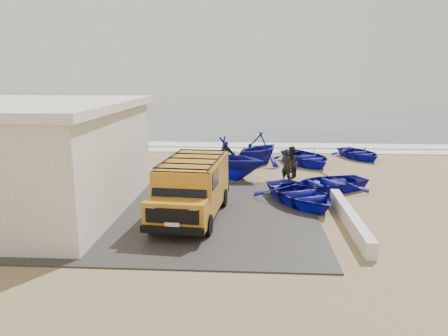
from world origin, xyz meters
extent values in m
plane|color=#967E57|center=(0.00, 0.00, 0.00)|extent=(160.00, 160.00, 0.00)
cube|color=#373432|center=(-2.00, -2.00, 0.03)|extent=(12.00, 10.00, 0.05)
cube|color=#385166|center=(0.00, 56.00, 0.00)|extent=(180.00, 88.00, 0.01)
cube|color=white|center=(0.00, 12.00, 0.03)|extent=(180.00, 1.60, 0.06)
cube|color=white|center=(0.00, 14.50, 0.02)|extent=(180.00, 2.20, 0.04)
cube|color=white|center=(-7.50, -2.00, 2.00)|extent=(8.00, 9.00, 4.00)
cube|color=silver|center=(-7.50, -2.00, 4.15)|extent=(8.40, 9.40, 0.30)
cube|color=black|center=(-3.55, -0.50, 2.60)|extent=(0.08, 0.70, 0.90)
cube|color=silver|center=(5.00, -3.00, 0.28)|extent=(0.35, 6.00, 0.55)
cube|color=orange|center=(-0.71, -2.10, 1.26)|extent=(2.42, 4.34, 1.76)
cube|color=orange|center=(-0.95, -4.65, 0.85)|extent=(2.11, 1.15, 0.96)
cube|color=black|center=(-0.90, -4.15, 1.71)|extent=(1.89, 0.53, 0.77)
cube|color=black|center=(-1.00, -5.15, 0.96)|extent=(1.73, 0.25, 0.48)
cube|color=black|center=(-1.00, -5.19, 0.50)|extent=(2.08, 0.35, 0.24)
cube|color=black|center=(-0.71, -2.15, 2.22)|extent=(2.28, 4.01, 0.06)
cylinder|color=black|center=(-1.86, -4.14, 0.37)|extent=(0.30, 0.77, 0.75)
cylinder|color=black|center=(-1.54, -0.84, 0.37)|extent=(0.30, 0.77, 0.75)
cylinder|color=black|center=(0.03, -4.32, 0.37)|extent=(0.30, 0.77, 0.75)
cylinder|color=black|center=(0.35, -1.02, 0.37)|extent=(0.30, 0.77, 0.75)
imported|color=#1415A0|center=(3.52, -0.46, 0.44)|extent=(4.49, 5.11, 0.88)
imported|color=#1415A0|center=(4.99, 1.69, 0.40)|extent=(4.68, 4.16, 0.80)
imported|color=#1415A0|center=(0.23, 3.93, 1.08)|extent=(5.19, 4.91, 2.16)
imported|color=#1415A0|center=(4.70, 7.62, 0.44)|extent=(4.55, 5.17, 0.89)
imported|color=#1415A0|center=(1.87, 7.55, 0.96)|extent=(4.67, 4.80, 1.93)
imported|color=#1415A0|center=(8.30, 9.64, 0.37)|extent=(3.73, 4.28, 0.74)
imported|color=black|center=(3.22, 3.20, 0.85)|extent=(0.74, 0.71, 1.70)
imported|color=black|center=(3.53, 4.19, 0.83)|extent=(0.91, 1.00, 1.67)
imported|color=black|center=(0.06, 5.33, 0.85)|extent=(1.08, 0.82, 1.71)
camera|label=1|loc=(1.44, -18.07, 5.37)|focal=35.00mm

